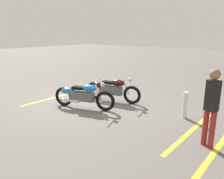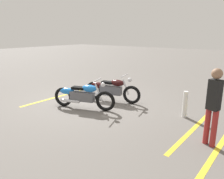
% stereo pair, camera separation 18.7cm
% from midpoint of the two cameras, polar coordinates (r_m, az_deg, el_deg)
% --- Properties ---
extents(ground_plane, '(60.00, 60.00, 0.00)m').
position_cam_midpoint_polar(ground_plane, '(8.25, -5.32, -3.18)').
color(ground_plane, '#66605B').
extents(motorcycle_bright_foreground, '(2.15, 0.89, 1.04)m').
position_cam_midpoint_polar(motorcycle_bright_foreground, '(7.47, -7.09, -1.43)').
color(motorcycle_bright_foreground, black).
rests_on(motorcycle_bright_foreground, ground).
extents(motorcycle_dark_foreground, '(2.20, 0.76, 1.04)m').
position_cam_midpoint_polar(motorcycle_dark_foreground, '(8.20, 0.42, 0.14)').
color(motorcycle_dark_foreground, black).
rests_on(motorcycle_dark_foreground, ground).
extents(bystander_near_row, '(0.30, 0.27, 1.78)m').
position_cam_midpoint_polar(bystander_near_row, '(5.27, 25.36, -3.56)').
color(bystander_near_row, maroon).
rests_on(bystander_near_row, ground).
extents(bollard_post, '(0.14, 0.14, 0.81)m').
position_cam_midpoint_polar(bollard_post, '(6.98, 19.14, -3.80)').
color(bollard_post, white).
rests_on(bollard_post, ground).
extents(parking_stripe_near, '(0.20, 3.20, 0.01)m').
position_cam_midpoint_polar(parking_stripe_near, '(9.11, -13.20, -1.77)').
color(parking_stripe_near, yellow).
rests_on(parking_stripe_near, ground).
extents(parking_stripe_mid, '(0.20, 3.20, 0.01)m').
position_cam_midpoint_polar(parking_stripe_mid, '(6.24, 20.67, -10.07)').
color(parking_stripe_mid, yellow).
rests_on(parking_stripe_mid, ground).
extents(parking_stripe_far, '(0.20, 3.20, 0.01)m').
position_cam_midpoint_polar(parking_stripe_far, '(5.50, 26.18, -14.14)').
color(parking_stripe_far, yellow).
rests_on(parking_stripe_far, ground).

